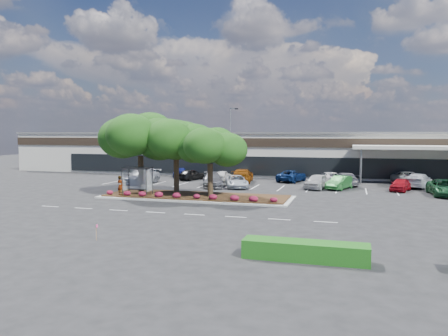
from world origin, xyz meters
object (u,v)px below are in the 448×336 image
(light_pole, at_px, (231,145))
(survey_stake, at_px, (97,230))
(car_0, at_px, (140,177))
(car_1, at_px, (138,176))

(light_pole, distance_m, survey_stake, 41.33)
(light_pole, xyz_separation_m, survey_stake, (3.55, -41.00, -3.77))
(survey_stake, bearing_deg, car_0, 112.47)
(survey_stake, xyz_separation_m, car_1, (-11.48, 26.87, 0.23))
(light_pole, bearing_deg, car_0, -116.46)
(car_0, bearing_deg, car_1, 151.56)
(light_pole, xyz_separation_m, car_1, (-7.92, -14.13, -3.55))
(car_1, bearing_deg, light_pole, 39.60)
(survey_stake, relative_size, car_0, 0.16)
(car_1, bearing_deg, survey_stake, -87.99)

